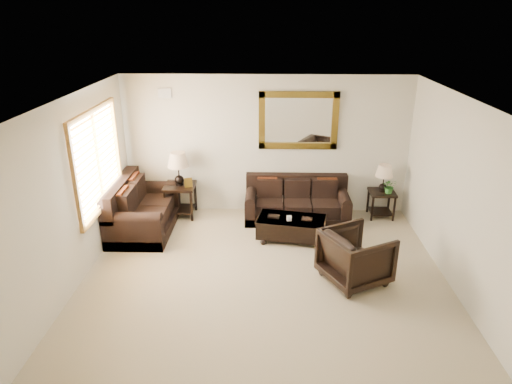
{
  "coord_description": "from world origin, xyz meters",
  "views": [
    {
      "loc": [
        0.03,
        -6.03,
        3.8
      ],
      "look_at": [
        -0.15,
        0.6,
        1.14
      ],
      "focal_mm": 32.0,
      "sensor_mm": 36.0,
      "label": 1
    }
  ],
  "objects_px": {
    "armchair": "(356,254)",
    "end_table_left": "(179,175)",
    "sofa": "(297,204)",
    "coffee_table": "(291,226)",
    "loveseat": "(141,212)",
    "end_table_right": "(383,183)"
  },
  "relations": [
    {
      "from": "end_table_right",
      "to": "armchair",
      "type": "bearing_deg",
      "value": -111.46
    },
    {
      "from": "end_table_left",
      "to": "armchair",
      "type": "height_order",
      "value": "end_table_left"
    },
    {
      "from": "loveseat",
      "to": "end_table_right",
      "type": "xyz_separation_m",
      "value": [
        4.54,
        0.71,
        0.34
      ]
    },
    {
      "from": "end_table_right",
      "to": "armchair",
      "type": "height_order",
      "value": "end_table_right"
    },
    {
      "from": "sofa",
      "to": "end_table_left",
      "type": "distance_m",
      "value": 2.34
    },
    {
      "from": "end_table_right",
      "to": "armchair",
      "type": "relative_size",
      "value": 1.21
    },
    {
      "from": "coffee_table",
      "to": "sofa",
      "type": "bearing_deg",
      "value": 91.27
    },
    {
      "from": "sofa",
      "to": "loveseat",
      "type": "xyz_separation_m",
      "value": [
        -2.89,
        -0.6,
        0.06
      ]
    },
    {
      "from": "end_table_left",
      "to": "coffee_table",
      "type": "distance_m",
      "value": 2.4
    },
    {
      "from": "sofa",
      "to": "end_table_left",
      "type": "bearing_deg",
      "value": 178.54
    },
    {
      "from": "sofa",
      "to": "coffee_table",
      "type": "xyz_separation_m",
      "value": [
        -0.15,
        -0.89,
        -0.04
      ]
    },
    {
      "from": "end_table_left",
      "to": "armchair",
      "type": "relative_size",
      "value": 1.47
    },
    {
      "from": "end_table_left",
      "to": "coffee_table",
      "type": "height_order",
      "value": "end_table_left"
    },
    {
      "from": "sofa",
      "to": "coffee_table",
      "type": "height_order",
      "value": "sofa"
    },
    {
      "from": "end_table_left",
      "to": "end_table_right",
      "type": "height_order",
      "value": "end_table_left"
    },
    {
      "from": "loveseat",
      "to": "end_table_right",
      "type": "distance_m",
      "value": 4.61
    },
    {
      "from": "end_table_right",
      "to": "coffee_table",
      "type": "xyz_separation_m",
      "value": [
        -1.8,
        -1.0,
        -0.45
      ]
    },
    {
      "from": "coffee_table",
      "to": "loveseat",
      "type": "bearing_deg",
      "value": -175.5
    },
    {
      "from": "end_table_right",
      "to": "coffee_table",
      "type": "distance_m",
      "value": 2.11
    },
    {
      "from": "loveseat",
      "to": "end_table_right",
      "type": "bearing_deg",
      "value": -81.12
    },
    {
      "from": "armchair",
      "to": "end_table_left",
      "type": "bearing_deg",
      "value": 25.52
    },
    {
      "from": "end_table_left",
      "to": "coffee_table",
      "type": "relative_size",
      "value": 1.01
    }
  ]
}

